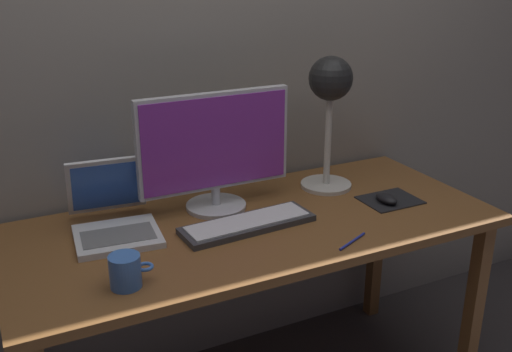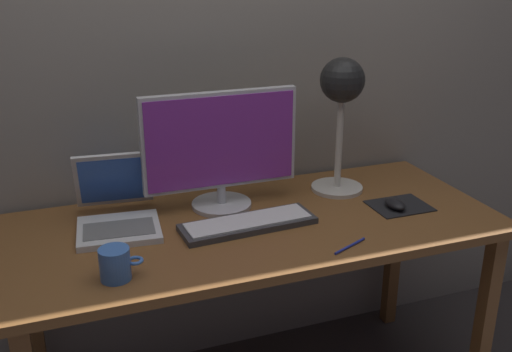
# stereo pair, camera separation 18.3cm
# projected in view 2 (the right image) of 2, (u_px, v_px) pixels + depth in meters

# --- Properties ---
(back_wall) EXTENTS (4.80, 0.06, 2.60)m
(back_wall) POSITION_uv_depth(u_px,v_px,m) (219.00, 33.00, 2.10)
(back_wall) COLOR gray
(back_wall) RESTS_ON ground
(desk) EXTENTS (1.60, 0.70, 0.74)m
(desk) POSITION_uv_depth(u_px,v_px,m) (257.00, 243.00, 1.97)
(desk) COLOR brown
(desk) RESTS_ON ground
(monitor) EXTENTS (0.53, 0.21, 0.41)m
(monitor) POSITION_uv_depth(u_px,v_px,m) (220.00, 147.00, 1.98)
(monitor) COLOR silver
(monitor) RESTS_ON desk
(keyboard_main) EXTENTS (0.45, 0.17, 0.03)m
(keyboard_main) POSITION_uv_depth(u_px,v_px,m) (248.00, 223.00, 1.90)
(keyboard_main) COLOR #38383A
(keyboard_main) RESTS_ON desk
(laptop) EXTENTS (0.28, 0.34, 0.23)m
(laptop) POSITION_uv_depth(u_px,v_px,m) (117.00, 205.00, 1.91)
(laptop) COLOR silver
(laptop) RESTS_ON desk
(desk_lamp) EXTENTS (0.19, 0.19, 0.49)m
(desk_lamp) POSITION_uv_depth(u_px,v_px,m) (342.00, 96.00, 2.08)
(desk_lamp) COLOR beige
(desk_lamp) RESTS_ON desk
(mousepad) EXTENTS (0.20, 0.16, 0.00)m
(mousepad) POSITION_uv_depth(u_px,v_px,m) (399.00, 206.00, 2.06)
(mousepad) COLOR black
(mousepad) RESTS_ON desk
(mouse) EXTENTS (0.06, 0.10, 0.03)m
(mouse) POSITION_uv_depth(u_px,v_px,m) (395.00, 204.00, 2.03)
(mouse) COLOR black
(mouse) RESTS_ON mousepad
(coffee_mug) EXTENTS (0.12, 0.08, 0.09)m
(coffee_mug) POSITION_uv_depth(u_px,v_px,m) (116.00, 264.00, 1.59)
(coffee_mug) COLOR #3F72CC
(coffee_mug) RESTS_ON desk
(pen) EXTENTS (0.13, 0.06, 0.01)m
(pen) POSITION_uv_depth(u_px,v_px,m) (350.00, 246.00, 1.77)
(pen) COLOR #2633A5
(pen) RESTS_ON desk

